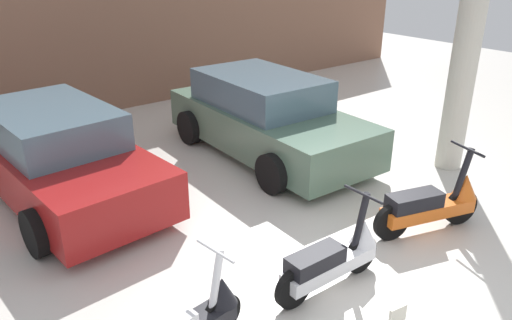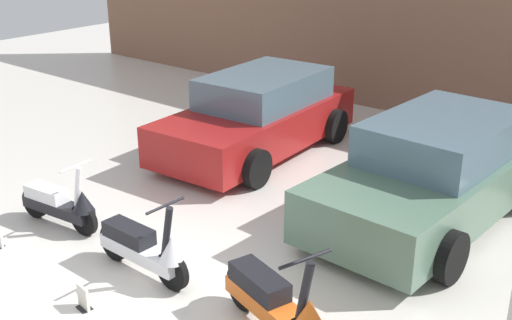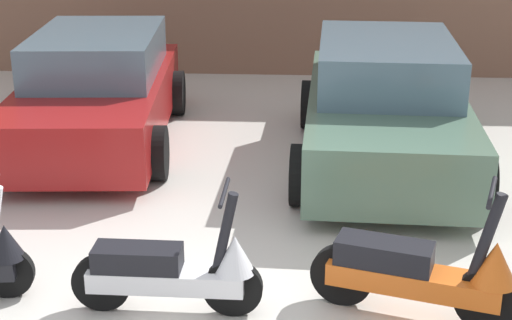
{
  "view_description": "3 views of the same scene",
  "coord_description": "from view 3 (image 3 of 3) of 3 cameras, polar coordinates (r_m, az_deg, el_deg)",
  "views": [
    {
      "loc": [
        -3.51,
        -2.48,
        3.35
      ],
      "look_at": [
        0.15,
        2.14,
        0.82
      ],
      "focal_mm": 35.0,
      "sensor_mm": 36.0,
      "label": 1
    },
    {
      "loc": [
        4.73,
        -3.6,
        3.84
      ],
      "look_at": [
        0.03,
        2.18,
        0.9
      ],
      "focal_mm": 45.0,
      "sensor_mm": 36.0,
      "label": 2
    },
    {
      "loc": [
        0.74,
        -4.61,
        3.1
      ],
      "look_at": [
        0.36,
        2.01,
        0.65
      ],
      "focal_mm": 55.0,
      "sensor_mm": 36.0,
      "label": 3
    }
  ],
  "objects": [
    {
      "name": "car_rear_center",
      "position": [
        8.81,
        9.36,
        3.89
      ],
      "size": [
        2.07,
        4.07,
        1.36
      ],
      "rotation": [
        0.0,
        0.0,
        -1.61
      ],
      "color": "#51705B",
      "rests_on": "ground_plane"
    },
    {
      "name": "scooter_front_right",
      "position": [
        5.82,
        -5.94,
        -7.94
      ],
      "size": [
        1.43,
        0.51,
        0.99
      ],
      "rotation": [
        0.0,
        0.0,
        -0.02
      ],
      "color": "black",
      "rests_on": "ground_plane"
    },
    {
      "name": "scooter_front_center",
      "position": [
        5.84,
        12.1,
        -7.92
      ],
      "size": [
        1.5,
        0.73,
        1.08
      ],
      "rotation": [
        0.0,
        0.0,
        -0.3
      ],
      "color": "black",
      "rests_on": "ground_plane"
    },
    {
      "name": "car_rear_left",
      "position": [
        9.57,
        -11.46,
        4.92
      ],
      "size": [
        2.07,
        3.96,
        1.31
      ],
      "rotation": [
        0.0,
        0.0,
        -1.5
      ],
      "color": "maroon",
      "rests_on": "ground_plane"
    }
  ]
}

